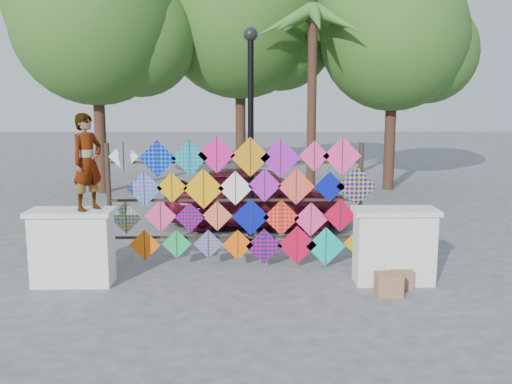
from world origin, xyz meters
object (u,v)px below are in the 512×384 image
at_px(kite_rack, 243,201).
at_px(lamppost, 251,118).
at_px(sedan, 256,196).
at_px(vendor_woman, 87,162).

height_order(kite_rack, lamppost, lamppost).
bearing_deg(sedan, kite_rack, -179.09).
height_order(sedan, lamppost, lamppost).
relative_size(sedan, lamppost, 0.98).
height_order(vendor_woman, lamppost, lamppost).
bearing_deg(sedan, vendor_woman, 152.37).
bearing_deg(vendor_woman, lamppost, -16.12).
distance_m(kite_rack, vendor_woman, 2.82).
xyz_separation_m(vendor_woman, lamppost, (2.68, 2.20, 0.62)).
distance_m(kite_rack, lamppost, 1.93).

